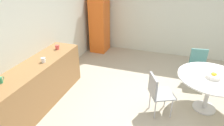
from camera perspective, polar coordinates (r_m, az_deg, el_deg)
ground_plane at (r=4.03m, az=17.88°, el=-14.57°), size 6.00×6.00×0.00m
wall_back at (r=4.34m, az=-22.46°, el=7.71°), size 6.00×0.10×2.60m
wall_side_right at (r=6.22m, az=20.91°, el=13.31°), size 0.10×6.00×2.60m
counter_block at (r=4.14m, az=-20.94°, el=-6.07°), size 2.37×0.60×0.90m
locker_cabinet at (r=6.31m, az=-3.70°, el=11.77°), size 0.60×0.50×1.88m
round_table at (r=4.08m, az=27.06°, el=-5.02°), size 1.22×1.22×0.74m
chair_gray at (r=3.68m, az=13.15°, el=-7.90°), size 0.56×0.56×0.83m
chair_teal at (r=5.01m, az=24.09°, el=0.12°), size 0.47×0.47×0.83m
fruit_bowl at (r=3.98m, az=27.72°, el=-3.36°), size 0.26×0.26×0.11m
mug_white at (r=3.56m, az=-30.12°, el=-4.40°), size 0.13×0.08×0.09m
mug_green at (r=3.95m, az=-19.61°, el=0.85°), size 0.13×0.08×0.09m
mug_red at (r=4.49m, az=-15.84°, el=4.51°), size 0.13×0.08×0.09m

